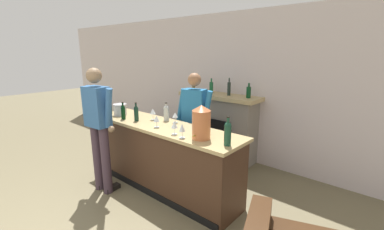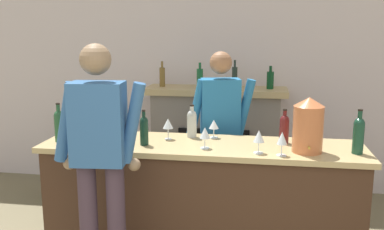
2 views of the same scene
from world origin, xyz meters
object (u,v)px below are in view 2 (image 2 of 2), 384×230
Objects in this scene: fireplace_stone at (216,140)px; wine_glass_back_row at (259,137)px; copper_dispenser at (308,125)px; potted_plant_corner at (56,171)px; wine_glass_front_right at (214,125)px; wine_bottle_merlot_tall at (59,124)px; wine_bottle_riesling_slim at (192,122)px; person_customer at (100,162)px; wine_glass_mid_counter at (282,139)px; wine_bottle_port_short at (359,134)px; ice_bucket_steel at (87,130)px; wine_bottle_cabernet_heavy at (284,128)px; person_bartender at (220,133)px; wine_bottle_chardonnay_pale at (113,131)px; wine_bottle_rose_blush at (144,129)px; wine_glass_front_left at (205,134)px; wine_glass_by_dispenser at (168,124)px.

wine_glass_back_row is at bearing -73.93° from fireplace_stone.
fireplace_stone is 3.84× the size of copper_dispenser.
wine_glass_front_right is at bearing -24.45° from potted_plant_corner.
wine_bottle_merlot_tall is 1.14× the size of wine_bottle_riesling_slim.
person_customer is 10.18× the size of wine_glass_mid_counter.
wine_glass_mid_counter is at bearing -12.41° from wine_glass_back_row.
wine_glass_back_row is (-0.73, -0.11, -0.03)m from wine_bottle_port_short.
ice_bucket_steel is at bearing 15.95° from wine_bottle_merlot_tall.
wine_glass_mid_counter is at bearing -95.40° from wine_bottle_cabernet_heavy.
person_bartender is 0.46m from wine_glass_front_right.
wine_glass_front_right is (-1.11, 0.30, -0.04)m from wine_bottle_port_short.
wine_bottle_chardonnay_pale is (-0.64, -1.71, 0.49)m from fireplace_stone.
wine_bottle_chardonnay_pale is at bearing -146.21° from wine_bottle_riesling_slim.
wine_bottle_cabernet_heavy is 1.57× the size of wine_glass_mid_counter.
copper_dispenser is 2.66× the size of wine_glass_front_right.
wine_bottle_merlot_tall is 0.49m from wine_bottle_chardonnay_pale.
copper_dispenser is 1.47× the size of wine_bottle_rose_blush.
person_customer reaches higher than wine_glass_mid_counter.
person_bartender is at bearing 134.77° from copper_dispenser.
wine_bottle_chardonnay_pale is 1.61× the size of wine_glass_front_left.
person_customer is at bearing -129.47° from wine_glass_front_right.
wine_bottle_merlot_tall is (-1.99, -0.00, -0.07)m from copper_dispenser.
wine_bottle_port_short is 1.23× the size of wine_bottle_chardonnay_pale.
wine_bottle_riesling_slim is at bearing 59.17° from person_customer.
wine_bottle_riesling_slim is at bearing 174.44° from wine_bottle_cabernet_heavy.
person_customer reaches higher than wine_bottle_chardonnay_pale.
wine_bottle_merlot_tall is at bearing -165.85° from wine_glass_front_right.
wine_bottle_port_short reaches higher than wine_glass_mid_counter.
wine_bottle_riesling_slim reaches higher than wine_glass_mid_counter.
wine_glass_by_dispenser reaches higher than potted_plant_corner.
wine_bottle_port_short is 0.57m from wine_bottle_cabernet_heavy.
wine_bottle_rose_blush is at bearing -104.02° from fireplace_stone.
copper_dispenser is 1.49× the size of wine_bottle_riesling_slim.
wine_glass_front_right is (0.53, 0.31, -0.01)m from wine_bottle_rose_blush.
wine_glass_mid_counter is (0.53, -0.87, 0.18)m from person_bartender.
wine_bottle_merlot_tall is 1.90× the size of wine_glass_front_left.
wine_bottle_port_short reaches higher than wine_bottle_riesling_slim.
person_customer is 0.48m from wine_bottle_chardonnay_pale.
wine_glass_by_dispenser is (0.32, 0.74, 0.12)m from person_customer.
fireplace_stone is 5.64× the size of wine_bottle_rose_blush.
wine_glass_back_row is 0.81m from wine_glass_by_dispenser.
wine_bottle_merlot_tall is 2.05× the size of wine_glass_front_right.
potted_plant_corner is 2.79m from wine_bottle_cabernet_heavy.
wine_bottle_cabernet_heavy reaches higher than wine_glass_mid_counter.
fireplace_stone reaches higher than wine_bottle_port_short.
wine_bottle_riesling_slim is (-0.21, -0.42, 0.18)m from person_bartender.
wine_glass_front_right reaches higher than potted_plant_corner.
fireplace_stone is 2.06m from wine_bottle_merlot_tall.
wine_glass_back_row is at bearing 22.22° from person_customer.
wine_bottle_rose_blush is 1.01× the size of wine_bottle_riesling_slim.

